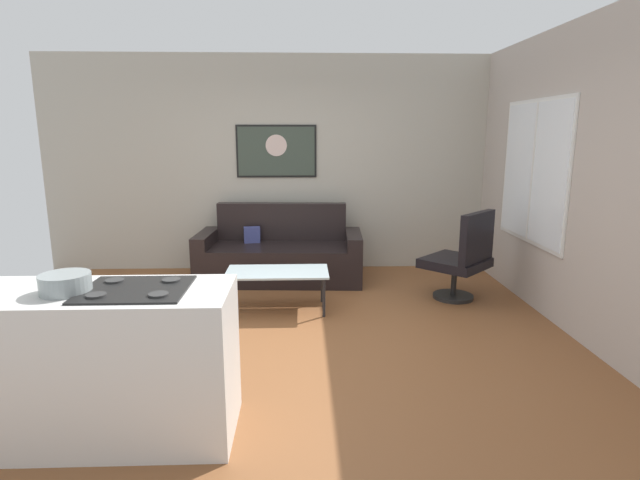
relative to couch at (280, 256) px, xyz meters
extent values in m
cube|color=brown|center=(0.11, -1.83, -0.32)|extent=(6.40, 6.40, 0.04)
cube|color=#B3AD9F|center=(0.11, 0.59, 1.10)|extent=(6.40, 0.05, 2.80)
cube|color=#B7AAA0|center=(2.74, -1.53, 1.10)|extent=(0.05, 6.40, 2.80)
cube|color=black|center=(0.00, -0.05, -0.08)|extent=(1.70, 0.94, 0.45)
cube|color=black|center=(0.02, 0.30, 0.38)|extent=(1.66, 0.25, 0.48)
cube|color=black|center=(-0.92, 0.00, 0.00)|extent=(0.23, 0.86, 0.61)
cube|color=black|center=(0.91, -0.10, 0.00)|extent=(0.23, 0.86, 0.61)
cube|color=#3B427E|center=(-0.36, 0.13, 0.25)|extent=(0.21, 0.13, 0.20)
cube|color=silver|center=(0.02, -1.12, 0.10)|extent=(1.05, 0.54, 0.02)
cylinder|color=#232326|center=(-0.45, -1.35, -0.10)|extent=(0.03, 0.03, 0.40)
cylinder|color=#232326|center=(0.49, -1.35, -0.10)|extent=(0.03, 0.03, 0.40)
cylinder|color=#232326|center=(-0.45, -0.89, -0.10)|extent=(0.03, 0.03, 0.40)
cylinder|color=#232326|center=(0.49, -0.89, -0.10)|extent=(0.03, 0.03, 0.40)
cylinder|color=black|center=(1.96, -0.82, -0.28)|extent=(0.44, 0.44, 0.04)
cylinder|color=black|center=(1.96, -0.82, -0.07)|extent=(0.06, 0.06, 0.38)
cube|color=black|center=(1.96, -0.82, 0.11)|extent=(0.88, 0.88, 0.10)
cube|color=black|center=(2.13, -0.99, 0.42)|extent=(0.50, 0.50, 0.54)
cube|color=silver|center=(-0.99, -3.31, 0.16)|extent=(1.70, 0.65, 0.92)
cube|color=black|center=(-0.69, -3.31, 0.62)|extent=(0.60, 0.52, 0.01)
cylinder|color=#2D2D2D|center=(-0.86, -3.45, 0.63)|extent=(0.11, 0.11, 0.01)
cylinder|color=#2D2D2D|center=(-0.52, -3.45, 0.63)|extent=(0.11, 0.11, 0.01)
cylinder|color=#2D2D2D|center=(-0.86, -3.17, 0.63)|extent=(0.11, 0.11, 0.01)
cylinder|color=#2D2D2D|center=(-0.52, -3.17, 0.63)|extent=(0.11, 0.11, 0.01)
cylinder|color=gray|center=(-1.07, -3.34, 0.62)|extent=(0.15, 0.15, 0.01)
cylinder|color=gray|center=(-1.07, -3.34, 0.67)|extent=(0.28, 0.28, 0.11)
cube|color=black|center=(-0.05, 0.55, 1.27)|extent=(1.05, 0.01, 0.68)
cube|color=#3A463C|center=(-0.05, 0.55, 1.27)|extent=(1.00, 0.02, 0.63)
cylinder|color=beige|center=(-0.05, 0.53, 1.35)|extent=(0.28, 0.01, 0.28)
cube|color=silver|center=(2.70, -0.93, 1.11)|extent=(0.02, 1.48, 1.49)
cube|color=white|center=(2.69, -0.93, 1.11)|extent=(0.01, 1.40, 1.41)
cube|color=silver|center=(2.69, -0.93, 1.11)|extent=(0.01, 0.04, 1.41)
camera|label=1|loc=(0.28, -6.13, 1.51)|focal=28.26mm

